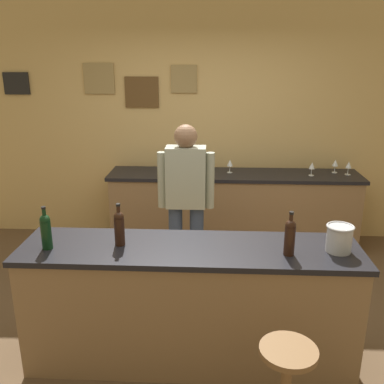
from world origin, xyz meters
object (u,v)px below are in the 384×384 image
bar_stool (286,382)px  wine_glass_c (335,163)px  wine_bottle_a (46,230)px  wine_bottle_c (290,236)px  wine_glass_d (349,165)px  wine_bottle_b (119,227)px  ice_bucket (339,238)px  wine_glass_b (312,166)px  bartender (186,198)px  wine_glass_a (230,163)px  coffee_mug (181,169)px

bar_stool → wine_glass_c: (0.99, 2.89, 0.55)m
wine_bottle_a → wine_bottle_c: same height
wine_glass_c → wine_glass_d: 0.15m
wine_glass_d → bar_stool: bearing=-111.6°
wine_bottle_a → wine_glass_c: bearing=41.1°
bar_stool → wine_bottle_a: (-1.56, 0.67, 0.60)m
wine_bottle_b → wine_glass_c: bearing=46.1°
wine_bottle_b → wine_bottle_c: bearing=-4.8°
ice_bucket → wine_glass_d: ice_bucket is taller
ice_bucket → wine_glass_b: size_ratio=1.21×
ice_bucket → wine_bottle_b: bearing=178.9°
bartender → wine_bottle_b: size_ratio=5.29×
bar_stool → wine_glass_b: (0.69, 2.75, 0.55)m
wine_bottle_b → wine_glass_b: 2.66m
wine_glass_a → wine_glass_d: same height
bar_stool → coffee_mug: coffee_mug is taller
wine_bottle_c → wine_glass_b: wine_bottle_c is taller
wine_bottle_a → coffee_mug: wine_bottle_a is taller
ice_bucket → wine_glass_c: (0.55, 2.16, -0.01)m
wine_bottle_a → wine_bottle_b: 0.50m
wine_glass_a → wine_glass_c: bearing=2.9°
bartender → bar_stool: bearing=-69.1°
wine_bottle_a → coffee_mug: size_ratio=2.45×
wine_bottle_c → wine_glass_a: wine_bottle_c is taller
ice_bucket → wine_glass_c: 2.23m
wine_glass_b → bartender: bearing=-143.9°
ice_bucket → bar_stool: bearing=-120.8°
bar_stool → wine_glass_b: 2.89m
wine_glass_b → wine_glass_a: bearing=175.0°
wine_bottle_a → ice_bucket: 2.00m
wine_glass_a → wine_glass_c: same height
wine_bottle_b → wine_bottle_c: size_ratio=1.00×
wine_bottle_c → wine_glass_b: size_ratio=1.97×
bar_stool → wine_bottle_b: size_ratio=2.22×
bar_stool → wine_bottle_a: size_ratio=2.22×
bar_stool → wine_glass_a: size_ratio=4.39×
wine_bottle_c → wine_glass_d: (1.02, 2.15, -0.05)m
wine_bottle_c → wine_glass_c: 2.41m
bar_stool → wine_glass_d: 3.07m
bartender → ice_bucket: (1.11, -1.03, 0.08)m
coffee_mug → wine_glass_b: bearing=-1.5°
wine_glass_a → wine_bottle_a: bearing=-121.6°
coffee_mug → wine_glass_a: bearing=4.4°
bartender → wine_glass_d: 2.07m
bar_stool → wine_bottle_c: (0.09, 0.66, 0.60)m
bar_stool → wine_bottle_c: size_ratio=2.22×
ice_bucket → wine_glass_c: bearing=75.7°
bartender → wine_glass_c: bartender is taller
bartender → bar_stool: 1.94m
ice_bucket → wine_glass_c: ice_bucket is taller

